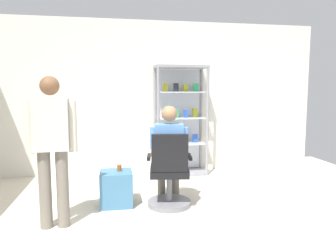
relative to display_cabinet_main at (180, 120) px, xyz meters
The scene contains 8 objects.
ground_plane 2.95m from the display_cabinet_main, 98.23° to the right, with size 7.20×7.20×0.00m, color beige.
back_wall 0.60m from the display_cabinet_main, 149.43° to the left, with size 6.00×0.10×2.70m, color silver.
display_cabinet_main is the anchor object (origin of this frame).
office_chair 1.77m from the display_cabinet_main, 106.66° to the right, with size 0.60×0.56×0.96m.
seated_shopkeeper 1.54m from the display_cabinet_main, 107.53° to the right, with size 0.53×0.60×1.29m.
storage_crate 1.97m from the display_cabinet_main, 128.92° to the right, with size 0.41×0.38×0.44m, color teal.
tea_glass 1.84m from the display_cabinet_main, 128.29° to the right, with size 0.06×0.06×0.08m, color brown.
standing_customer 2.67m from the display_cabinet_main, 132.66° to the right, with size 0.52×0.23×1.63m.
Camera 1 is at (-0.77, -2.63, 1.48)m, focal length 33.43 mm.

